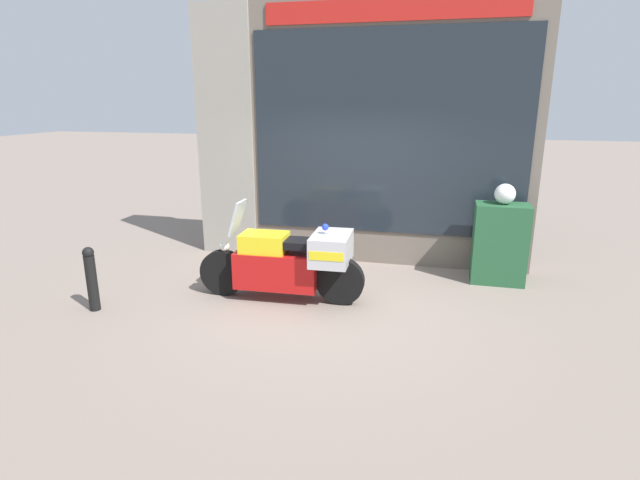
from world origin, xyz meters
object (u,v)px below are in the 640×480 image
object	(u,v)px
street_bollard	(91,278)
utility_cabinet	(500,244)
white_helmet	(505,194)
paramedic_motorcycle	(290,261)

from	to	relation	value
street_bollard	utility_cabinet	bearing A→B (deg)	24.40
white_helmet	street_bollard	size ratio (longest dim) A/B	0.35
paramedic_motorcycle	street_bollard	xyz separation A→B (m)	(-2.37, -0.94, -0.11)
utility_cabinet	street_bollard	distance (m)	5.65
paramedic_motorcycle	utility_cabinet	bearing A→B (deg)	-155.49
paramedic_motorcycle	utility_cabinet	size ratio (longest dim) A/B	1.94
utility_cabinet	street_bollard	bearing A→B (deg)	-155.60
paramedic_motorcycle	street_bollard	size ratio (longest dim) A/B	2.70
paramedic_motorcycle	utility_cabinet	xyz separation A→B (m)	(2.78, 1.40, 0.04)
utility_cabinet	street_bollard	world-z (taller)	utility_cabinet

